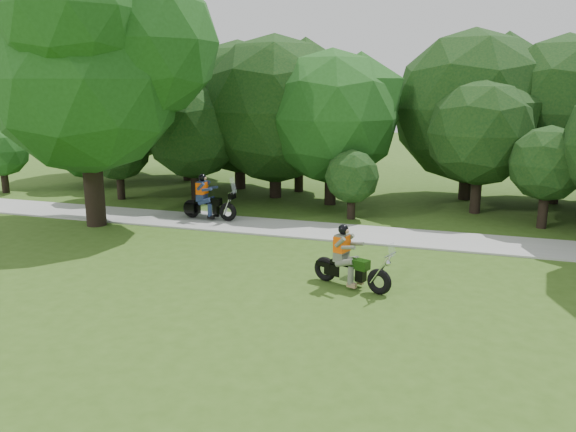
# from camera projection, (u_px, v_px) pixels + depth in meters

# --- Properties ---
(ground) EXTENTS (100.00, 100.00, 0.00)m
(ground) POSITION_uv_depth(u_px,v_px,m) (355.00, 344.00, 10.69)
(ground) COLOR #345217
(ground) RESTS_ON ground
(walkway) EXTENTS (60.00, 2.20, 0.06)m
(walkway) POSITION_uv_depth(u_px,v_px,m) (403.00, 237.00, 18.10)
(walkway) COLOR gray
(walkway) RESTS_ON ground
(tree_line) EXTENTS (40.63, 12.00, 7.15)m
(tree_line) POSITION_uv_depth(u_px,v_px,m) (447.00, 115.00, 23.09)
(tree_line) COLOR black
(tree_line) RESTS_ON ground
(big_tree_west) EXTENTS (8.64, 6.56, 9.96)m
(big_tree_west) POSITION_uv_depth(u_px,v_px,m) (89.00, 57.00, 18.84)
(big_tree_west) COLOR black
(big_tree_west) RESTS_ON ground
(chopper_motorcycle) EXTENTS (2.11, 1.08, 1.55)m
(chopper_motorcycle) POSITION_uv_depth(u_px,v_px,m) (348.00, 264.00, 13.65)
(chopper_motorcycle) COLOR black
(chopper_motorcycle) RESTS_ON ground
(touring_motorcycle) EXTENTS (2.18, 0.70, 1.66)m
(touring_motorcycle) POSITION_uv_depth(u_px,v_px,m) (206.00, 203.00, 20.33)
(touring_motorcycle) COLOR black
(touring_motorcycle) RESTS_ON walkway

